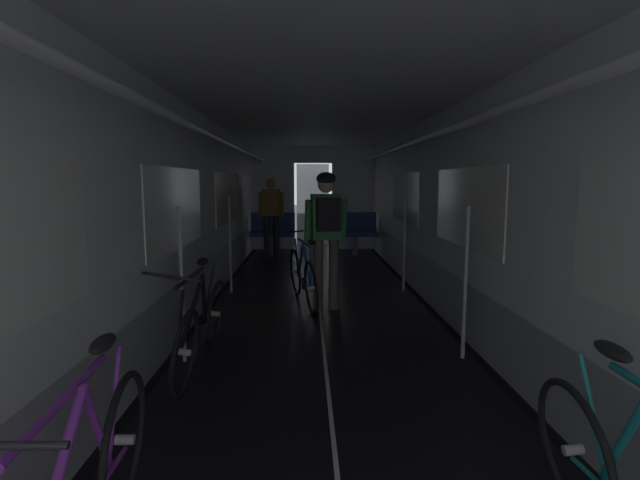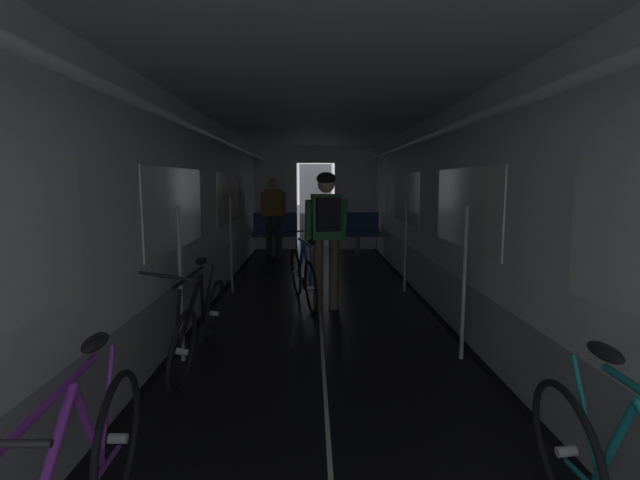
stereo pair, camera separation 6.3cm
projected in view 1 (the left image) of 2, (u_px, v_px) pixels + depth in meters
train_car_shell at (320, 174)px, 5.47m from camera, size 3.14×12.34×2.57m
bench_seat_far_left at (273, 230)px, 10.02m from camera, size 0.98×0.51×0.95m
bench_seat_far_right at (355, 230)px, 10.07m from camera, size 0.98×0.51×0.95m
bicycle_black at (201, 325)px, 3.98m from camera, size 0.44×1.69×0.96m
person_cyclist_aisle at (326, 226)px, 5.69m from camera, size 0.55×0.42×1.73m
bicycle_blue_in_aisle at (303, 276)px, 6.03m from camera, size 0.50×1.67×0.95m
person_standing_near_bench at (271, 212)px, 9.60m from camera, size 0.53×0.23×1.69m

